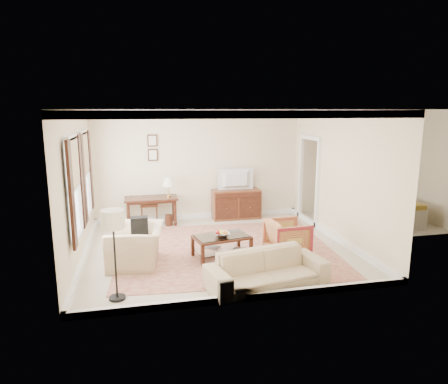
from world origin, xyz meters
name	(u,v)px	position (x,y,z in m)	size (l,w,h in m)	color
room_shell	(218,131)	(0.00, 0.00, 2.47)	(5.51, 5.01, 2.91)	beige
annex_bedroom	(376,209)	(4.49, 1.15, 0.34)	(3.00, 2.70, 2.90)	beige
window_front	(74,188)	(-2.70, -0.70, 1.55)	(0.12, 1.56, 1.80)	#CCB284
window_rear	(85,174)	(-2.70, 0.90, 1.55)	(0.12, 1.56, 1.80)	#CCB284
doorway	(309,181)	(2.71, 1.50, 1.08)	(0.10, 1.12, 2.25)	white
rug	(226,250)	(0.15, -0.17, 0.01)	(4.39, 3.76, 0.01)	brown
writing_desk	(151,202)	(-1.30, 2.07, 0.61)	(1.31, 0.66, 0.72)	#492214
desk_chair	(149,202)	(-1.35, 2.42, 0.53)	(0.45, 0.45, 1.05)	brown
desk_lamp	(169,187)	(-0.85, 2.07, 0.97)	(0.32, 0.32, 0.50)	silver
framed_prints	(153,148)	(-1.20, 2.47, 1.94)	(0.25, 0.04, 0.68)	#492214
sideboard	(236,204)	(0.96, 2.22, 0.40)	(1.28, 0.49, 0.79)	brown
tv	(236,173)	(0.96, 2.20, 1.25)	(0.92, 0.53, 0.12)	black
coffee_table	(222,240)	(-0.04, -0.56, 0.35)	(1.18, 0.83, 0.46)	#492214
fruit_bowl	(222,234)	(-0.04, -0.62, 0.51)	(0.42, 0.42, 0.10)	silver
book_a	(209,248)	(-0.27, -0.49, 0.18)	(0.28, 0.04, 0.38)	brown
book_b	(233,249)	(0.17, -0.63, 0.18)	(0.28, 0.03, 0.38)	brown
striped_armchair	(288,236)	(1.30, -0.69, 0.39)	(0.77, 0.72, 0.79)	maroon
club_armchair	(136,239)	(-1.69, -0.57, 0.50)	(1.14, 0.74, 1.00)	#C6B786
backpack	(139,226)	(-1.62, -0.54, 0.75)	(0.32, 0.22, 0.40)	black
sofa	(267,264)	(0.42, -2.02, 0.39)	(2.01, 0.59, 0.78)	#C6B786
floor_lamp	(113,226)	(-2.00, -1.96, 1.19)	(0.35, 0.35, 1.43)	black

